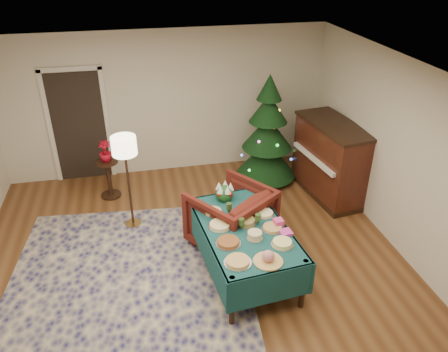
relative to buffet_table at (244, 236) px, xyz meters
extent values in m
plane|color=#593319|center=(-0.66, -0.24, -0.59)|extent=(7.00, 7.00, 0.00)
plane|color=white|center=(-0.66, -0.24, 2.11)|extent=(7.00, 7.00, 0.00)
plane|color=beige|center=(-0.66, 3.26, 0.76)|extent=(6.00, 0.00, 6.00)
plane|color=beige|center=(2.34, -0.24, 0.76)|extent=(0.00, 7.00, 7.00)
cube|color=black|center=(-2.26, 3.24, 0.43)|extent=(0.92, 0.02, 2.04)
cube|color=silver|center=(-2.76, 3.23, 0.46)|extent=(0.08, 0.04, 2.14)
cube|color=silver|center=(-1.76, 3.23, 0.46)|extent=(0.08, 0.04, 2.14)
cube|color=silver|center=(-2.26, 3.23, 1.51)|extent=(1.08, 0.04, 0.08)
cube|color=#15154E|center=(-1.59, -0.27, -0.58)|extent=(3.58, 4.48, 0.02)
cylinder|color=black|center=(-0.37, -0.89, -0.22)|extent=(0.07, 0.07, 0.73)
cylinder|color=black|center=(-0.54, 0.80, -0.22)|extent=(0.07, 0.07, 0.73)
cylinder|color=black|center=(0.54, -0.80, -0.22)|extent=(0.07, 0.07, 0.73)
cylinder|color=black|center=(0.37, 0.89, -0.22)|extent=(0.07, 0.07, 0.73)
cube|color=#123E3F|center=(0.00, 0.00, 0.13)|extent=(1.25, 1.95, 0.04)
cube|color=#123E3F|center=(-0.09, 0.91, -0.08)|extent=(1.10, 0.14, 0.46)
cube|color=#123E3F|center=(0.09, -0.91, -0.08)|extent=(1.10, 0.14, 0.46)
cube|color=#123E3F|center=(0.53, 0.05, -0.08)|extent=(0.22, 1.88, 0.46)
cube|color=#123E3F|center=(-0.53, -0.05, -0.08)|extent=(0.22, 1.88, 0.46)
cylinder|color=silver|center=(-0.25, -0.67, 0.15)|extent=(0.33, 0.33, 0.01)
cylinder|color=tan|center=(-0.25, -0.67, 0.17)|extent=(0.28, 0.28, 0.03)
cylinder|color=silver|center=(0.10, -0.73, 0.15)|extent=(0.36, 0.36, 0.01)
sphere|color=#CC727A|center=(0.10, -0.73, 0.23)|extent=(0.15, 0.15, 0.15)
cylinder|color=silver|center=(0.36, -0.46, 0.15)|extent=(0.28, 0.28, 0.01)
cylinder|color=#D8D172|center=(0.36, -0.46, 0.18)|extent=(0.24, 0.24, 0.05)
cylinder|color=silver|center=(-0.28, -0.29, 0.15)|extent=(0.32, 0.32, 0.01)
cylinder|color=brown|center=(-0.28, -0.29, 0.18)|extent=(0.27, 0.27, 0.04)
cylinder|color=silver|center=(0.07, -0.26, 0.15)|extent=(0.21, 0.21, 0.01)
cylinder|color=tan|center=(0.07, -0.26, 0.20)|extent=(0.18, 0.18, 0.09)
cylinder|color=silver|center=(0.35, -0.11, 0.15)|extent=(0.29, 0.29, 0.01)
cylinder|color=#B2844C|center=(0.35, -0.11, 0.17)|extent=(0.24, 0.24, 0.03)
cylinder|color=silver|center=(-0.31, 0.09, 0.15)|extent=(0.32, 0.32, 0.01)
cylinder|color=#D8BF7F|center=(-0.31, 0.09, 0.18)|extent=(0.27, 0.27, 0.04)
cylinder|color=silver|center=(0.04, 0.07, 0.15)|extent=(0.27, 0.27, 0.01)
cylinder|color=maroon|center=(0.04, 0.07, 0.19)|extent=(0.23, 0.23, 0.06)
cylinder|color=silver|center=(0.35, 0.23, 0.15)|extent=(0.27, 0.27, 0.01)
cylinder|color=#F2EACC|center=(0.35, 0.23, 0.17)|extent=(0.23, 0.23, 0.03)
cylinder|color=silver|center=(-0.33, 0.42, 0.15)|extent=(0.27, 0.27, 0.01)
cylinder|color=tan|center=(-0.33, 0.42, 0.17)|extent=(0.23, 0.23, 0.03)
cone|color=#2D471E|center=(-0.12, 0.35, 0.19)|extent=(0.07, 0.07, 0.09)
cylinder|color=#2D471E|center=(-0.12, 0.35, 0.27)|extent=(0.08, 0.08, 0.09)
cone|color=#2D471E|center=(0.19, 0.01, 0.19)|extent=(0.07, 0.07, 0.09)
cylinder|color=#2D471E|center=(0.19, 0.01, 0.27)|extent=(0.08, 0.08, 0.09)
cone|color=#2D471E|center=(-0.05, -0.04, 0.19)|extent=(0.07, 0.07, 0.09)
cylinder|color=#2D471E|center=(-0.05, -0.04, 0.27)|extent=(0.08, 0.08, 0.09)
cube|color=#D13AA1|center=(0.49, -0.25, 0.16)|extent=(0.16, 0.16, 0.04)
cube|color=#D93C7E|center=(0.45, -0.06, 0.19)|extent=(0.13, 0.13, 0.10)
sphere|color=#1E4C1E|center=(-0.10, 0.73, 0.24)|extent=(0.25, 0.25, 0.25)
cone|color=white|center=(-0.02, 0.73, 0.36)|extent=(0.10, 0.10, 0.12)
cone|color=white|center=(-0.08, 0.81, 0.36)|extent=(0.10, 0.10, 0.12)
cone|color=white|center=(-0.18, 0.78, 0.36)|extent=(0.10, 0.10, 0.12)
cone|color=white|center=(-0.18, 0.67, 0.36)|extent=(0.10, 0.10, 0.12)
cone|color=white|center=(-0.08, 0.64, 0.36)|extent=(0.10, 0.10, 0.12)
sphere|color=#B20C0F|center=(-0.02, 0.79, 0.28)|extent=(0.07, 0.07, 0.07)
sphere|color=#B20C0F|center=(-0.17, 0.81, 0.28)|extent=(0.07, 0.07, 0.07)
sphere|color=#B20C0F|center=(-0.19, 0.67, 0.28)|extent=(0.07, 0.07, 0.07)
sphere|color=#B20C0F|center=(-0.04, 0.64, 0.28)|extent=(0.07, 0.07, 0.07)
imported|color=#4D1610|center=(-0.04, 0.63, -0.07)|extent=(1.37, 1.35, 1.04)
cylinder|color=#A57F3F|center=(-1.45, 1.46, -0.57)|extent=(0.26, 0.26, 0.03)
cylinder|color=black|center=(-1.45, 1.46, 0.11)|extent=(0.04, 0.04, 1.40)
cylinder|color=#FFEABF|center=(-1.45, 1.46, 0.81)|extent=(0.37, 0.37, 0.28)
cylinder|color=black|center=(-1.81, 2.43, -0.57)|extent=(0.35, 0.35, 0.04)
cylinder|color=black|center=(-1.81, 2.43, -0.25)|extent=(0.08, 0.08, 0.64)
cylinder|color=black|center=(-1.81, 2.43, 0.09)|extent=(0.39, 0.39, 0.03)
imported|color=#A20B1D|center=(-1.81, 2.43, 0.21)|extent=(0.21, 0.37, 0.21)
cylinder|color=black|center=(1.07, 2.44, -0.51)|extent=(0.12, 0.12, 0.16)
cone|color=black|center=(1.07, 2.44, -0.13)|extent=(1.43, 1.43, 0.71)
cone|color=black|center=(1.07, 2.44, 0.38)|extent=(1.17, 1.17, 0.61)
cone|color=black|center=(1.07, 2.44, 0.83)|extent=(0.88, 0.88, 0.51)
cone|color=black|center=(1.07, 2.44, 1.22)|extent=(0.57, 0.57, 0.46)
cube|color=black|center=(2.00, 1.70, -0.54)|extent=(0.87, 1.61, 0.09)
cube|color=#38150E|center=(2.00, 1.70, 0.08)|extent=(0.84, 1.58, 1.25)
cube|color=black|center=(2.00, 1.70, 0.73)|extent=(0.89, 1.63, 0.05)
cube|color=white|center=(1.68, 1.65, 0.17)|extent=(0.30, 1.30, 0.06)
camera|label=1|loc=(-1.26, -4.51, 3.51)|focal=35.00mm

